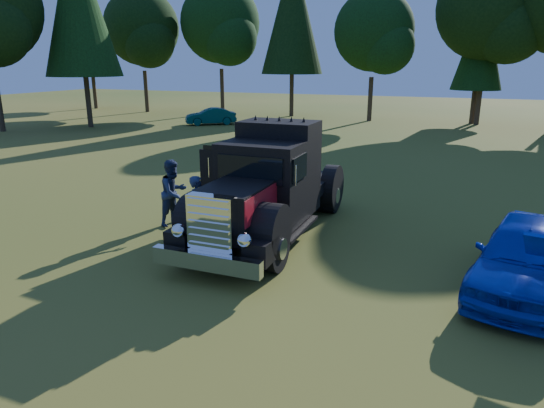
{
  "coord_description": "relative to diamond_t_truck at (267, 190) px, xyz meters",
  "views": [
    {
      "loc": [
        3.39,
        -9.88,
        4.53
      ],
      "look_at": [
        -0.66,
        0.22,
        1.34
      ],
      "focal_mm": 32.0,
      "sensor_mm": 36.0,
      "label": 1
    }
  ],
  "objects": [
    {
      "name": "diamond_t_truck",
      "position": [
        0.0,
        0.0,
        0.0
      ],
      "size": [
        3.38,
        7.16,
        3.0
      ],
      "color": "black",
      "rests_on": "ground"
    },
    {
      "name": "spectator_near",
      "position": [
        -1.54,
        -0.96,
        -0.41
      ],
      "size": [
        0.54,
        0.71,
        1.73
      ],
      "primitive_type": "imported",
      "rotation": [
        0.0,
        0.0,
        1.79
      ],
      "color": "#20244C",
      "rests_on": "ground"
    },
    {
      "name": "hotrod_coupe",
      "position": [
        6.16,
        -1.12,
        -0.51
      ],
      "size": [
        2.72,
        4.77,
        1.89
      ],
      "color": "#070AAA",
      "rests_on": "ground"
    },
    {
      "name": "distant_teal_car",
      "position": [
        -13.25,
        20.96,
        -0.66
      ],
      "size": [
        3.78,
        3.27,
        1.23
      ],
      "primitive_type": "imported",
      "rotation": [
        0.0,
        0.0,
        -0.93
      ],
      "color": "#0B4143",
      "rests_on": "ground"
    },
    {
      "name": "ground",
      "position": [
        1.36,
        -1.58,
        -1.28
      ],
      "size": [
        120.0,
        120.0,
        0.0
      ],
      "primitive_type": "plane",
      "color": "#2F4D16",
      "rests_on": "ground"
    },
    {
      "name": "spectator_far",
      "position": [
        -2.84,
        -0.11,
        -0.33
      ],
      "size": [
        0.91,
        1.06,
        1.91
      ],
      "primitive_type": "imported",
      "rotation": [
        0.0,
        0.0,
        1.35
      ],
      "color": "#1C2D42",
      "rests_on": "ground"
    },
    {
      "name": "treeline",
      "position": [
        0.43,
        26.08,
        6.48
      ],
      "size": [
        72.1,
        24.04,
        13.84
      ],
      "color": "#2D2116",
      "rests_on": "ground"
    }
  ]
}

